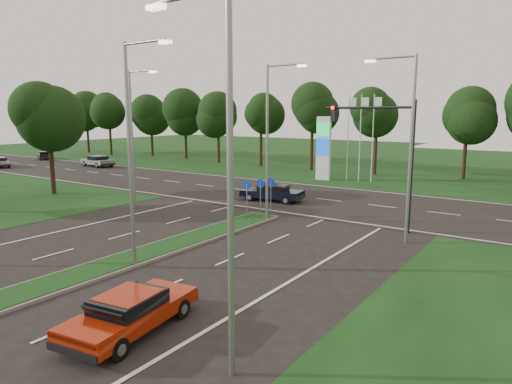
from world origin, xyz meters
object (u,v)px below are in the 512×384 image
Objects in this scene: navy_sedan at (272,192)px; far_car_a at (98,161)px; far_car_c at (45,155)px; red_sedan at (130,311)px.

navy_sedan is 0.97× the size of far_car_a.
far_car_c is at bearing 91.20° from far_car_a.
red_sedan is at bearing -93.45° from far_car_c.
red_sedan is 0.98× the size of navy_sedan.
far_car_c is (-49.70, 26.91, -0.05)m from red_sedan.
navy_sedan is at bearing -75.30° from far_car_c.
navy_sedan is 1.12× the size of far_car_c.
far_car_a reaches higher than navy_sedan.
navy_sedan reaches higher than far_car_c.
navy_sedan is 29.44m from far_car_a.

